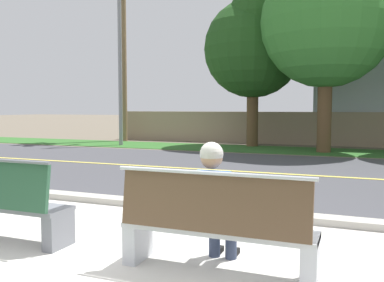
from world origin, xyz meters
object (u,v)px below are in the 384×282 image
(seated_person_blue, at_px, (214,200))
(shade_tree_far_left, at_px, (256,41))
(streetlamp, at_px, (122,49))
(bench_right, at_px, (215,228))
(shade_tree_left, at_px, (331,11))

(seated_person_blue, relative_size, shade_tree_far_left, 0.19)
(seated_person_blue, bearing_deg, streetlamp, 124.44)
(bench_right, relative_size, streetlamp, 0.26)
(seated_person_blue, bearing_deg, bench_right, -68.64)
(bench_right, bearing_deg, shade_tree_far_left, 101.57)
(shade_tree_left, bearing_deg, streetlamp, 179.11)
(shade_tree_far_left, bearing_deg, seated_person_blue, -78.56)
(streetlamp, bearing_deg, shade_tree_left, -0.89)
(seated_person_blue, xyz_separation_m, shade_tree_far_left, (-2.61, 12.90, 3.56))
(streetlamp, bearing_deg, seated_person_blue, -55.56)
(streetlamp, distance_m, shade_tree_far_left, 5.52)
(bench_right, distance_m, seated_person_blue, 0.29)
(bench_right, height_order, streetlamp, streetlamp)
(streetlamp, bearing_deg, shade_tree_far_left, 13.13)
(streetlamp, distance_m, shade_tree_left, 8.34)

